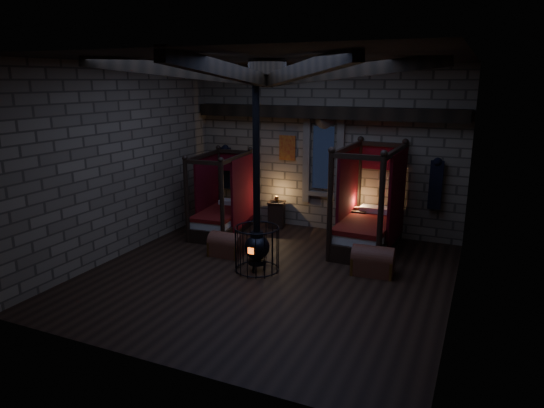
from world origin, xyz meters
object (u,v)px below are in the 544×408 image
at_px(trunk_left, 226,245).
at_px(trunk_right, 373,261).
at_px(stove, 257,244).
at_px(bed_right, 368,224).
at_px(bed_left, 222,213).

distance_m(trunk_left, trunk_right, 3.25).
xyz_separation_m(trunk_left, stove, (1.02, -0.52, 0.35)).
height_order(bed_right, trunk_left, bed_right).
relative_size(trunk_right, stove, 0.21).
bearing_deg(trunk_left, bed_left, 122.58).
bearing_deg(trunk_left, stove, -27.08).
bearing_deg(trunk_right, bed_right, 102.83).
distance_m(trunk_left, stove, 1.19).
relative_size(bed_left, stove, 0.50).
bearing_deg(bed_left, trunk_left, -62.90).
bearing_deg(bed_left, bed_right, -0.91).
bearing_deg(bed_left, stove, -50.96).
bearing_deg(bed_right, stove, -125.83).
bearing_deg(stove, trunk_left, 156.75).
height_order(bed_right, stove, stove).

